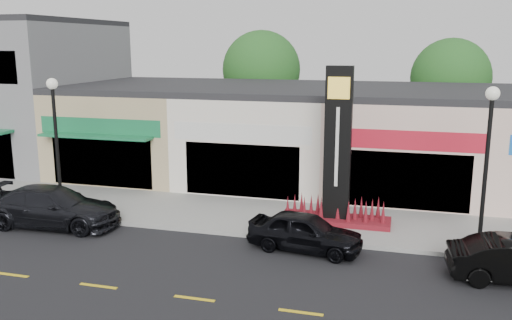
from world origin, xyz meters
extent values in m
plane|color=black|center=(0.00, 0.00, 0.00)|extent=(120.00, 120.00, 0.00)
cube|color=gray|center=(0.00, 4.35, 0.07)|extent=(52.00, 4.30, 0.15)
cube|color=gray|center=(0.00, 2.10, 0.07)|extent=(52.00, 0.20, 0.15)
cube|color=slate|center=(-18.00, 11.50, 4.00)|extent=(12.00, 10.00, 8.00)
cube|color=black|center=(-13.50, 6.55, 5.80)|extent=(1.40, 0.10, 1.60)
cube|color=tan|center=(-8.50, 11.50, 2.25)|extent=(7.00, 10.00, 4.50)
cube|color=#262628|center=(-8.50, 11.50, 4.65)|extent=(7.00, 10.00, 0.30)
cube|color=black|center=(-8.50, 6.55, 1.40)|extent=(5.25, 0.10, 2.40)
cube|color=#197143|center=(-8.50, 6.55, 3.10)|extent=(6.30, 0.12, 0.80)
cube|color=#197143|center=(-8.50, 6.10, 2.70)|extent=(5.60, 0.90, 0.12)
cube|color=white|center=(-1.50, 11.50, 2.25)|extent=(7.00, 10.00, 4.50)
cube|color=#262628|center=(-1.50, 11.50, 4.65)|extent=(7.00, 10.00, 0.30)
cube|color=black|center=(-1.50, 6.55, 1.40)|extent=(5.25, 0.10, 2.40)
cube|color=silver|center=(-1.50, 6.55, 3.10)|extent=(6.30, 0.12, 0.80)
cube|color=beige|center=(5.50, 11.50, 2.25)|extent=(7.00, 10.00, 4.50)
cube|color=#262628|center=(5.50, 11.50, 4.65)|extent=(7.00, 10.00, 0.30)
cube|color=black|center=(5.50, 6.55, 1.40)|extent=(5.25, 0.10, 2.40)
cube|color=red|center=(5.50, 6.55, 3.10)|extent=(6.30, 0.12, 0.80)
cylinder|color=#382619|center=(-4.00, 19.50, 1.57)|extent=(0.36, 0.36, 3.15)
sphere|color=#1B571C|center=(-4.00, 19.50, 5.23)|extent=(5.20, 5.20, 5.20)
cylinder|color=#382619|center=(8.00, 19.50, 1.49)|extent=(0.36, 0.36, 2.97)
sphere|color=#1B571C|center=(8.00, 19.50, 4.89)|extent=(4.80, 4.80, 4.80)
cylinder|color=black|center=(-8.00, 2.50, 0.30)|extent=(0.32, 0.32, 0.30)
cylinder|color=black|center=(-8.00, 2.50, 2.80)|extent=(0.14, 0.14, 5.00)
sphere|color=silver|center=(-8.00, 2.50, 5.40)|extent=(0.44, 0.44, 0.44)
cylinder|color=black|center=(8.00, 2.50, 0.30)|extent=(0.32, 0.32, 0.30)
cylinder|color=black|center=(8.00, 2.50, 2.80)|extent=(0.14, 0.14, 5.00)
sphere|color=silver|center=(8.00, 2.50, 5.40)|extent=(0.44, 0.44, 0.44)
cube|color=maroon|center=(3.00, 4.20, 0.25)|extent=(4.20, 1.30, 0.20)
cube|color=black|center=(3.00, 4.20, 3.15)|extent=(1.00, 0.40, 6.00)
cube|color=yellow|center=(3.00, 3.98, 5.35)|extent=(0.80, 0.05, 0.80)
cube|color=silver|center=(3.00, 3.98, 3.15)|extent=(0.12, 0.04, 3.00)
imported|color=black|center=(-7.55, 1.31, 0.77)|extent=(2.49, 5.42, 1.53)
imported|color=black|center=(2.31, 1.38, 0.67)|extent=(2.12, 4.10, 1.33)
camera|label=1|loc=(5.31, -15.94, 6.93)|focal=38.00mm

